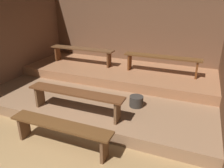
# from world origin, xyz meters

# --- Properties ---
(ground) EXTENTS (6.07, 6.12, 0.08)m
(ground) POSITION_xyz_m (0.00, 2.66, -0.04)
(ground) COLOR #977448
(wall_back) EXTENTS (6.07, 0.06, 2.79)m
(wall_back) POSITION_xyz_m (0.00, 5.35, 1.39)
(wall_back) COLOR brown
(wall_back) RESTS_ON ground
(platform_lower) EXTENTS (5.27, 3.62, 0.24)m
(platform_lower) POSITION_xyz_m (0.00, 3.51, 0.12)
(platform_lower) COLOR #8E694B
(platform_lower) RESTS_ON ground
(platform_middle) EXTENTS (5.27, 1.91, 0.24)m
(platform_middle) POSITION_xyz_m (0.00, 4.37, 0.36)
(platform_middle) COLOR #9E6844
(platform_middle) RESTS_ON platform_lower
(bench_floor_center) EXTENTS (1.84, 0.30, 0.47)m
(bench_floor_center) POSITION_xyz_m (0.11, 1.30, 0.37)
(bench_floor_center) COLOR #58351A
(bench_floor_center) RESTS_ON ground
(bench_lower_center) EXTENTS (2.00, 0.30, 0.47)m
(bench_lower_center) POSITION_xyz_m (-0.05, 2.07, 0.61)
(bench_lower_center) COLOR brown
(bench_lower_center) RESTS_ON platform_lower
(bench_middle_left) EXTENTS (2.00, 0.30, 0.47)m
(bench_middle_left) POSITION_xyz_m (-1.19, 4.40, 0.85)
(bench_middle_left) COLOR brown
(bench_middle_left) RESTS_ON platform_middle
(bench_middle_right) EXTENTS (2.00, 0.30, 0.47)m
(bench_middle_right) POSITION_xyz_m (1.19, 4.40, 0.85)
(bench_middle_right) COLOR brown
(bench_middle_right) RESTS_ON platform_middle
(pail_lower) EXTENTS (0.29, 0.29, 0.23)m
(pail_lower) POSITION_xyz_m (0.99, 2.80, 0.35)
(pail_lower) COLOR #332D28
(pail_lower) RESTS_ON platform_lower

